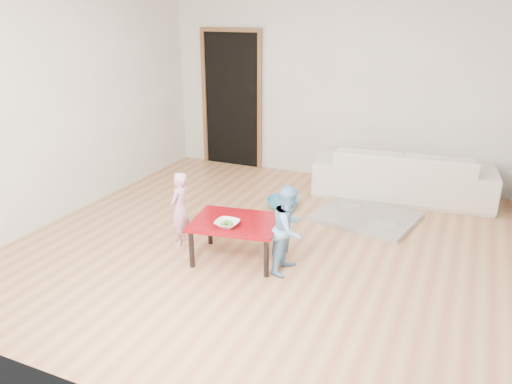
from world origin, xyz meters
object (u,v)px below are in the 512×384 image
Objects in this scene: bowl at (227,224)px; basin at (283,203)px; red_table at (236,240)px; child_pink at (180,209)px; sofa at (403,173)px; child_blue at (289,229)px.

basin is at bearing 91.74° from bowl.
child_pink is at bearing 173.10° from red_table.
red_table is at bearing 78.70° from child_pink.
sofa reaches higher than basin.
child_blue reaches higher than bowl.
child_pink is at bearing 90.52° from child_blue.
bowl is at bearing -88.26° from basin.
child_blue is (0.57, 0.16, -0.02)m from bowl.
sofa is 5.62× the size of basin.
child_pink is at bearing -114.76° from basin.
child_blue is at bearing 81.94° from child_pink.
sofa is at bearing 136.90° from child_pink.
bowl is 0.56× the size of basin.
basin is at bearing 27.16° from child_blue.
red_table is 0.60m from child_blue.
basin is (-1.30, -1.04, -0.27)m from sofa.
red_table is at bearing 94.66° from child_blue.
bowl is 0.27× the size of child_blue.
red_table is 2.08× the size of basin.
child_blue is at bearing 15.95° from bowl.
sofa is 1.69m from basin.
sofa is 2.80m from red_table.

